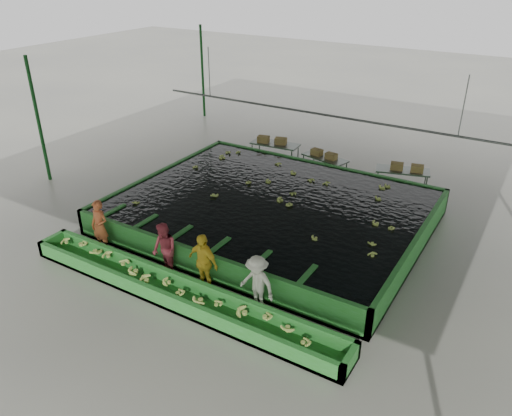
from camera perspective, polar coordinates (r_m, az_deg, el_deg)
The scene contains 21 objects.
ground at distance 16.21m, azimuth -0.92°, elevation -3.84°, with size 80.00×80.00×0.00m, color gray.
shed_roof at distance 14.31m, azimuth -1.07°, elevation 13.63°, with size 20.00×22.00×0.04m, color slate.
shed_posts at distance 15.09m, azimuth -0.99°, elevation 4.35°, with size 20.00×22.00×5.00m, color #0F3F15, non-canonical shape.
flotation_tank at distance 17.12m, azimuth 1.74°, elevation -0.35°, with size 10.00×8.00×0.90m, color #28782A, non-canonical shape.
tank_water at distance 16.94m, azimuth 1.76°, elevation 0.86°, with size 9.70×7.70×0.00m, color black.
sorting_trough at distance 13.67m, azimuth -9.10°, elevation -9.49°, with size 10.00×1.00×0.50m, color #28782A, non-canonical shape.
cableway_rail at distance 19.10m, azimuth 7.17°, elevation 10.63°, with size 0.08×0.08×14.00m, color #59605B.
rail_hanger_left at distance 21.32m, azimuth -5.38°, elevation 15.20°, with size 0.04×0.04×2.00m, color #59605B.
rail_hanger_right at distance 17.47m, azimuth 22.64°, elevation 10.68°, with size 0.04×0.04×2.00m, color #59605B.
worker_a at distance 16.08m, azimuth -17.42°, elevation -1.99°, with size 0.62×0.41×1.69m, color #BD5B2F.
worker_b at distance 14.44m, azimuth -10.42°, elevation -4.74°, with size 0.80×0.62×1.64m, color #B03B48.
worker_c at distance 13.65m, azimuth -6.08°, elevation -6.19°, with size 1.02×0.42×1.73m, color yellow.
worker_d at distance 12.88m, azimuth 0.11°, elevation -8.64°, with size 1.03×0.59×1.60m, color beige.
packing_table_left at distance 22.14m, azimuth 2.19°, elevation 6.24°, with size 2.10×0.84×0.95m, color #59605B, non-canonical shape.
packing_table_mid at distance 20.96m, azimuth 7.82°, elevation 4.66°, with size 1.93×0.77×0.88m, color #59605B, non-canonical shape.
packing_table_right at distance 20.24m, azimuth 16.27°, elevation 3.02°, with size 2.01×0.80×0.92m, color #59605B, non-canonical shape.
box_stack_left at distance 21.99m, azimuth 1.84°, elevation 7.42°, with size 1.28×0.35×0.28m, color olive, non-canonical shape.
box_stack_mid at distance 20.80m, azimuth 7.75°, elevation 5.80°, with size 1.16×0.32×0.25m, color olive, non-canonical shape.
box_stack_right at distance 20.03m, azimuth 16.82°, elevation 4.13°, with size 1.22×0.34×0.26m, color olive, non-canonical shape.
floating_bananas at distance 17.57m, azimuth 3.06°, elevation 1.83°, with size 8.75×5.97×0.12m, color #A1BA4C, non-canonical shape.
trough_bananas at distance 13.59m, azimuth -9.15°, elevation -8.98°, with size 8.57×0.57×0.11m, color #A1BA4C, non-canonical shape.
Camera 1 is at (7.47, -11.76, 8.29)m, focal length 35.00 mm.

